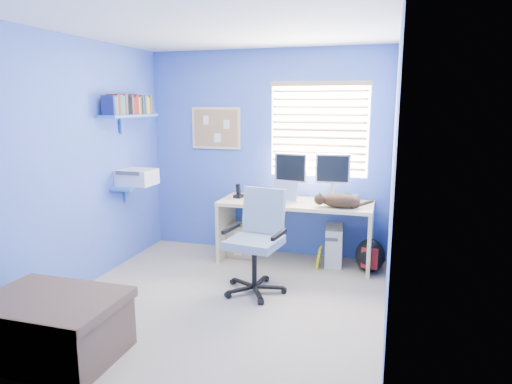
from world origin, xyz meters
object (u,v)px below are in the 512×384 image
(cat, at_px, (340,201))
(office_chair, at_px, (257,254))
(desk, at_px, (295,232))
(laptop, at_px, (280,193))
(tower_pc, at_px, (334,245))

(cat, xyz_separation_m, office_chair, (-0.73, -0.75, -0.44))
(desk, xyz_separation_m, laptop, (-0.17, -0.09, 0.48))
(cat, relative_size, office_chair, 0.42)
(tower_pc, bearing_deg, desk, -173.53)
(desk, relative_size, cat, 4.11)
(cat, xyz_separation_m, tower_pc, (-0.09, 0.26, -0.59))
(desk, height_order, cat, cat)
(cat, height_order, tower_pc, cat)
(cat, distance_m, tower_pc, 0.65)
(desk, bearing_deg, tower_pc, 12.65)
(desk, xyz_separation_m, office_chair, (-0.20, -0.91, 0.01))
(tower_pc, distance_m, office_chair, 1.21)
(cat, bearing_deg, tower_pc, 95.92)
(cat, height_order, office_chair, office_chair)
(laptop, bearing_deg, cat, 13.70)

